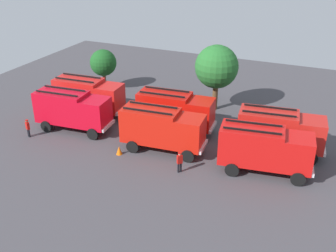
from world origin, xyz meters
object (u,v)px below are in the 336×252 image
Objects in this scene: fire_truck_2 at (265,148)px; tree_0 at (103,63)px; firefighter_3 at (180,161)px; firefighter_0 at (196,109)px; fire_truck_3 at (89,95)px; fire_truck_5 at (280,130)px; fire_truck_0 at (72,109)px; firefighter_1 at (28,127)px; tree_1 at (217,67)px; fire_truck_1 at (162,128)px; firefighter_2 at (132,108)px; fire_truck_4 at (175,110)px; traffic_cone_0 at (119,150)px.

fire_truck_2 is 23.84m from tree_0.
firefighter_0 is at bearing 147.42° from firefighter_3.
fire_truck_5 is (19.24, -0.37, 0.00)m from fire_truck_3.
fire_truck_0 is at bearing -73.39° from tree_0.
firefighter_0 is at bearing 150.08° from fire_truck_5.
firefighter_1 is 19.28m from tree_1.
firefighter_1 is (-2.30, -6.60, -1.20)m from fire_truck_3.
tree_0 is at bearing 134.22° from fire_truck_1.
firefighter_2 is at bearing 167.38° from fire_truck_5.
firefighter_0 is at bearing 71.64° from fire_truck_4.
firefighter_3 is 20.50m from tree_0.
fire_truck_0 is 18.86m from fire_truck_5.
tree_0 is at bearing 126.00° from traffic_cone_0.
fire_truck_5 is 22.45m from firefighter_1.
fire_truck_4 is (-9.12, 3.93, 0.00)m from fire_truck_2.
fire_truck_0 is 1.54× the size of tree_0.
fire_truck_4 reaches higher than firefighter_1.
tree_0 is at bearing 101.81° from fire_truck_0.
fire_truck_2 is 21.18m from firefighter_1.
tree_0 is at bearing 144.49° from fire_truck_2.
tree_0 is (-3.17, 10.62, 1.08)m from fire_truck_0.
fire_truck_0 is at bearing -149.54° from firefighter_3.
traffic_cone_0 is (-5.76, 0.54, -0.62)m from firefighter_3.
firefighter_2 is (-6.02, -2.30, -0.01)m from firefighter_0.
firefighter_1 is 0.97× the size of firefighter_2.
fire_truck_4 is at bearing 159.84° from firefighter_3.
firefighter_0 is 10.22m from firefighter_3.
firefighter_1 is (-20.98, -2.64, -1.20)m from fire_truck_2.
firefighter_3 is (-5.96, -2.66, -1.17)m from fire_truck_2.
fire_truck_5 is (9.23, 3.55, 0.00)m from fire_truck_1.
firefighter_0 is at bearing 82.22° from fire_truck_1.
fire_truck_2 reaches higher than firefighter_3.
fire_truck_1 is at bearing -6.26° from fire_truck_0.
firefighter_0 is 1.01× the size of firefighter_3.
tree_0 is 0.70× the size of tree_1.
fire_truck_4 is (-0.45, 3.88, 0.00)m from fire_truck_1.
firefighter_3 is at bearing -7.67° from firefighter_0.
tree_0 reaches higher than fire_truck_0.
firefighter_3 is 0.25× the size of tree_1.
tree_1 reaches higher than fire_truck_1.
firefighter_2 is 11.33m from firefighter_3.
fire_truck_1 is 10.75m from fire_truck_3.
fire_truck_2 is 4.39× the size of firefighter_1.
firefighter_3 is at bearing -84.18° from tree_1.
fire_truck_2 is 11.11m from firefighter_0.
fire_truck_1 is 4.22× the size of firefighter_3.
firefighter_0 reaches higher than firefighter_2.
fire_truck_0 is 0.99× the size of fire_truck_2.
fire_truck_2 reaches higher than firefighter_1.
fire_truck_2 is at bearing -109.71° from firefighter_2.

